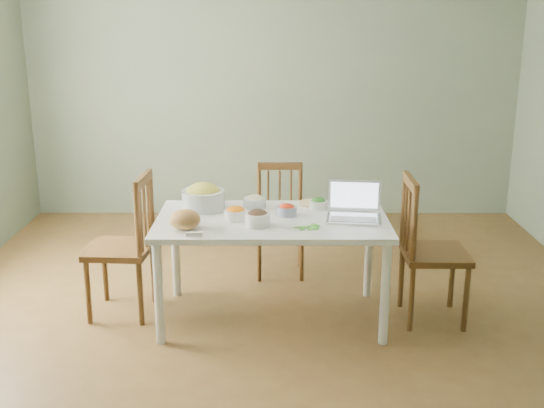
{
  "coord_description": "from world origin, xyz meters",
  "views": [
    {
      "loc": [
        0.01,
        -4.35,
        2.09
      ],
      "look_at": [
        -0.01,
        -0.04,
        0.83
      ],
      "focal_mm": 44.09,
      "sensor_mm": 36.0,
      "label": 1
    }
  ],
  "objects_px": {
    "bread_boule": "(185,219)",
    "bowl_squash": "(203,196)",
    "chair_right": "(435,250)",
    "chair_far": "(280,222)",
    "dining_table": "(272,269)",
    "laptop": "(354,203)",
    "chair_left": "(119,245)"
  },
  "relations": [
    {
      "from": "dining_table",
      "to": "chair_left",
      "type": "height_order",
      "value": "chair_left"
    },
    {
      "from": "bowl_squash",
      "to": "chair_far",
      "type": "bearing_deg",
      "value": 46.8
    },
    {
      "from": "chair_left",
      "to": "laptop",
      "type": "bearing_deg",
      "value": 89.05
    },
    {
      "from": "dining_table",
      "to": "chair_far",
      "type": "distance_m",
      "value": 0.83
    },
    {
      "from": "bread_boule",
      "to": "chair_left",
      "type": "bearing_deg",
      "value": 148.1
    },
    {
      "from": "chair_far",
      "to": "chair_left",
      "type": "height_order",
      "value": "chair_left"
    },
    {
      "from": "bread_boule",
      "to": "laptop",
      "type": "bearing_deg",
      "value": 10.1
    },
    {
      "from": "dining_table",
      "to": "chair_far",
      "type": "relative_size",
      "value": 1.75
    },
    {
      "from": "chair_right",
      "to": "chair_left",
      "type": "bearing_deg",
      "value": 88.18
    },
    {
      "from": "dining_table",
      "to": "bowl_squash",
      "type": "relative_size",
      "value": 5.13
    },
    {
      "from": "dining_table",
      "to": "bread_boule",
      "type": "bearing_deg",
      "value": -157.04
    },
    {
      "from": "chair_left",
      "to": "bowl_squash",
      "type": "height_order",
      "value": "chair_left"
    },
    {
      "from": "bread_boule",
      "to": "dining_table",
      "type": "bearing_deg",
      "value": 22.96
    },
    {
      "from": "chair_right",
      "to": "bowl_squash",
      "type": "bearing_deg",
      "value": 81.9
    },
    {
      "from": "chair_left",
      "to": "bread_boule",
      "type": "bearing_deg",
      "value": 61.44
    },
    {
      "from": "chair_left",
      "to": "chair_far",
      "type": "bearing_deg",
      "value": 126.55
    },
    {
      "from": "bread_boule",
      "to": "chair_right",
      "type": "bearing_deg",
      "value": 7.68
    },
    {
      "from": "bowl_squash",
      "to": "laptop",
      "type": "bearing_deg",
      "value": -14.85
    },
    {
      "from": "chair_far",
      "to": "bowl_squash",
      "type": "distance_m",
      "value": 0.89
    },
    {
      "from": "chair_right",
      "to": "laptop",
      "type": "xyz_separation_m",
      "value": [
        -0.57,
        -0.03,
        0.35
      ]
    },
    {
      "from": "dining_table",
      "to": "chair_right",
      "type": "height_order",
      "value": "chair_right"
    },
    {
      "from": "bowl_squash",
      "to": "laptop",
      "type": "height_order",
      "value": "laptop"
    },
    {
      "from": "chair_far",
      "to": "laptop",
      "type": "bearing_deg",
      "value": -61.43
    },
    {
      "from": "chair_far",
      "to": "bowl_squash",
      "type": "height_order",
      "value": "bowl_squash"
    },
    {
      "from": "chair_far",
      "to": "bowl_squash",
      "type": "relative_size",
      "value": 2.93
    },
    {
      "from": "chair_far",
      "to": "chair_left",
      "type": "relative_size",
      "value": 0.88
    },
    {
      "from": "bread_boule",
      "to": "bowl_squash",
      "type": "height_order",
      "value": "bowl_squash"
    },
    {
      "from": "chair_far",
      "to": "chair_right",
      "type": "distance_m",
      "value": 1.35
    },
    {
      "from": "chair_far",
      "to": "bowl_squash",
      "type": "bearing_deg",
      "value": -134.05
    },
    {
      "from": "bread_boule",
      "to": "chair_far",
      "type": "bearing_deg",
      "value": 59.66
    },
    {
      "from": "bowl_squash",
      "to": "laptop",
      "type": "xyz_separation_m",
      "value": [
        1.04,
        -0.28,
        0.03
      ]
    },
    {
      "from": "chair_left",
      "to": "bowl_squash",
      "type": "xyz_separation_m",
      "value": [
        0.58,
        0.15,
        0.32
      ]
    }
  ]
}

